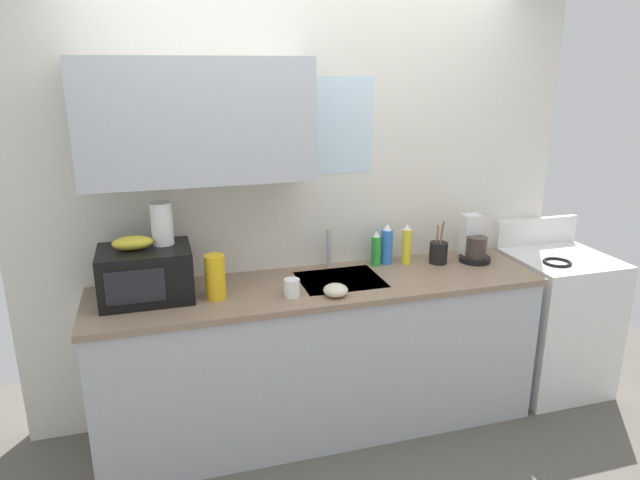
# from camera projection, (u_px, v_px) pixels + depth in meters

# --- Properties ---
(kitchen_wall_assembly) EXTENTS (3.27, 0.42, 2.50)m
(kitchen_wall_assembly) POSITION_uv_depth(u_px,v_px,m) (283.00, 190.00, 3.28)
(kitchen_wall_assembly) COLOR silver
(kitchen_wall_assembly) RESTS_ON ground
(counter_unit) EXTENTS (2.50, 0.63, 0.90)m
(counter_unit) POSITION_uv_depth(u_px,v_px,m) (320.00, 354.00, 3.31)
(counter_unit) COLOR #B2B7BC
(counter_unit) RESTS_ON ground
(sink_faucet) EXTENTS (0.03, 0.03, 0.24)m
(sink_faucet) POSITION_uv_depth(u_px,v_px,m) (329.00, 248.00, 3.40)
(sink_faucet) COLOR #B2B5BA
(sink_faucet) RESTS_ON counter_unit
(stove_range) EXTENTS (0.60, 0.60, 1.08)m
(stove_range) POSITION_uv_depth(u_px,v_px,m) (554.00, 321.00, 3.75)
(stove_range) COLOR white
(stove_range) RESTS_ON ground
(microwave) EXTENTS (0.46, 0.35, 0.27)m
(microwave) POSITION_uv_depth(u_px,v_px,m) (146.00, 274.00, 2.93)
(microwave) COLOR black
(microwave) RESTS_ON counter_unit
(banana_bunch) EXTENTS (0.20, 0.11, 0.07)m
(banana_bunch) POSITION_uv_depth(u_px,v_px,m) (132.00, 243.00, 2.87)
(banana_bunch) COLOR gold
(banana_bunch) RESTS_ON microwave
(paper_towel_roll) EXTENTS (0.11, 0.11, 0.22)m
(paper_towel_roll) POSITION_uv_depth(u_px,v_px,m) (162.00, 224.00, 2.94)
(paper_towel_roll) COLOR white
(paper_towel_roll) RESTS_ON microwave
(coffee_maker) EXTENTS (0.19, 0.21, 0.28)m
(coffee_maker) POSITION_uv_depth(u_px,v_px,m) (473.00, 244.00, 3.52)
(coffee_maker) COLOR black
(coffee_maker) RESTS_ON counter_unit
(dish_soap_bottle_green) EXTENTS (0.06, 0.06, 0.21)m
(dish_soap_bottle_green) POSITION_uv_depth(u_px,v_px,m) (376.00, 249.00, 3.43)
(dish_soap_bottle_green) COLOR green
(dish_soap_bottle_green) RESTS_ON counter_unit
(dish_soap_bottle_blue) EXTENTS (0.07, 0.07, 0.25)m
(dish_soap_bottle_blue) POSITION_uv_depth(u_px,v_px,m) (387.00, 245.00, 3.47)
(dish_soap_bottle_blue) COLOR blue
(dish_soap_bottle_blue) RESTS_ON counter_unit
(dish_soap_bottle_yellow) EXTENTS (0.06, 0.06, 0.25)m
(dish_soap_bottle_yellow) POSITION_uv_depth(u_px,v_px,m) (406.00, 245.00, 3.46)
(dish_soap_bottle_yellow) COLOR yellow
(dish_soap_bottle_yellow) RESTS_ON counter_unit
(cereal_canister) EXTENTS (0.10, 0.10, 0.23)m
(cereal_canister) POSITION_uv_depth(u_px,v_px,m) (215.00, 277.00, 2.94)
(cereal_canister) COLOR gold
(cereal_canister) RESTS_ON counter_unit
(mug_white) EXTENTS (0.08, 0.08, 0.09)m
(mug_white) POSITION_uv_depth(u_px,v_px,m) (292.00, 288.00, 2.98)
(mug_white) COLOR white
(mug_white) RESTS_ON counter_unit
(utensil_crock) EXTENTS (0.11, 0.11, 0.26)m
(utensil_crock) POSITION_uv_depth(u_px,v_px,m) (438.00, 252.00, 3.48)
(utensil_crock) COLOR black
(utensil_crock) RESTS_ON counter_unit
(small_bowl) EXTENTS (0.13, 0.13, 0.06)m
(small_bowl) POSITION_uv_depth(u_px,v_px,m) (336.00, 290.00, 2.99)
(small_bowl) COLOR beige
(small_bowl) RESTS_ON counter_unit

